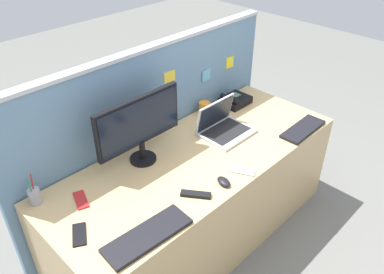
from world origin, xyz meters
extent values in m
plane|color=slate|center=(0.00, 0.00, 0.00)|extent=(10.00, 10.00, 0.00)
cube|color=tan|center=(0.00, 0.00, 0.36)|extent=(2.04, 0.80, 0.71)
cube|color=#6084A3|center=(0.00, 0.44, 0.65)|extent=(2.16, 0.06, 1.30)
cube|color=#B7BAC1|center=(0.00, 0.44, 1.31)|extent=(2.16, 0.07, 0.02)
cube|color=#66ADD1|center=(0.51, 0.41, 0.97)|extent=(0.09, 0.01, 0.08)
cube|color=yellow|center=(0.14, 0.41, 1.08)|extent=(0.09, 0.01, 0.08)
cube|color=yellow|center=(0.77, 0.41, 0.99)|extent=(0.08, 0.01, 0.09)
cylinder|color=black|center=(-0.27, 0.21, 0.72)|extent=(0.17, 0.17, 0.02)
cylinder|color=black|center=(-0.27, 0.21, 0.79)|extent=(0.04, 0.04, 0.12)
cube|color=black|center=(-0.27, 0.23, 0.99)|extent=(0.60, 0.03, 0.31)
cube|color=black|center=(-0.27, 0.21, 0.99)|extent=(0.57, 0.01, 0.28)
cube|color=silver|center=(0.32, 0.03, 0.72)|extent=(0.34, 0.27, 0.02)
cube|color=black|center=(0.32, 0.04, 0.73)|extent=(0.30, 0.20, 0.00)
cube|color=silver|center=(0.32, 0.15, 0.83)|extent=(0.34, 0.05, 0.20)
cube|color=black|center=(0.32, 0.14, 0.83)|extent=(0.32, 0.04, 0.18)
cube|color=black|center=(0.70, 0.27, 0.74)|extent=(0.22, 0.18, 0.06)
cube|color=#4C6B5B|center=(0.73, 0.29, 0.77)|extent=(0.07, 0.06, 0.01)
cylinder|color=black|center=(0.62, 0.27, 0.79)|extent=(0.04, 0.16, 0.04)
cube|color=black|center=(0.73, -0.32, 0.72)|extent=(0.39, 0.15, 0.02)
cube|color=black|center=(-0.66, -0.29, 0.72)|extent=(0.47, 0.18, 0.02)
ellipsoid|color=black|center=(-0.09, -0.30, 0.73)|extent=(0.08, 0.11, 0.03)
cylinder|color=#99999E|center=(-0.93, 0.32, 0.76)|extent=(0.07, 0.07, 0.09)
cylinder|color=#238438|center=(-0.94, 0.32, 0.82)|extent=(0.02, 0.01, 0.14)
cylinder|color=red|center=(-0.92, 0.34, 0.82)|extent=(0.02, 0.01, 0.15)
cube|color=#B22323|center=(-0.75, 0.17, 0.72)|extent=(0.11, 0.16, 0.01)
cube|color=black|center=(-0.89, -0.04, 0.72)|extent=(0.13, 0.16, 0.01)
cube|color=#B7BAC1|center=(0.07, -0.30, 0.72)|extent=(0.12, 0.16, 0.01)
cube|color=black|center=(-0.28, -0.25, 0.72)|extent=(0.14, 0.16, 0.02)
cylinder|color=orange|center=(0.41, 0.33, 0.76)|extent=(0.08, 0.08, 0.10)
torus|color=orange|center=(0.46, 0.33, 0.76)|extent=(0.05, 0.01, 0.05)
camera|label=1|loc=(-1.44, -1.38, 2.19)|focal=36.36mm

